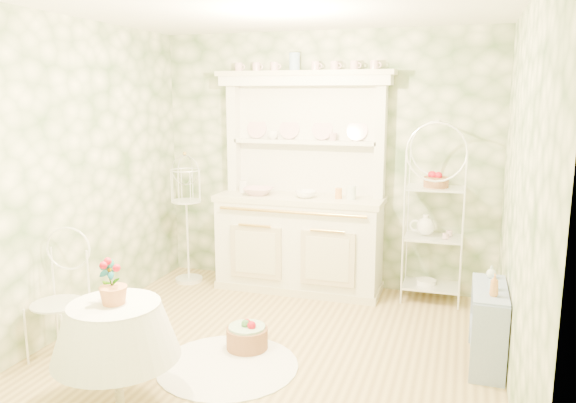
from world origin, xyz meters
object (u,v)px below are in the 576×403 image
(cafe_chair, at_px, (58,306))
(birdcage_stand, at_px, (187,217))
(kitchen_dresser, at_px, (299,183))
(side_shelf, at_px, (488,327))
(floor_basket, at_px, (247,337))
(bakers_rack, at_px, (435,208))
(round_table, at_px, (117,359))

(cafe_chair, xyz_separation_m, birdcage_stand, (0.09, 1.98, 0.31))
(kitchen_dresser, height_order, cafe_chair, kitchen_dresser)
(kitchen_dresser, xyz_separation_m, side_shelf, (1.86, -1.20, -0.85))
(floor_basket, bearing_deg, cafe_chair, -156.23)
(bakers_rack, distance_m, birdcage_stand, 2.63)
(kitchen_dresser, relative_size, bakers_rack, 1.21)
(bakers_rack, bearing_deg, birdcage_stand, -175.72)
(round_table, bearing_deg, birdcage_stand, 107.09)
(round_table, relative_size, birdcage_stand, 0.45)
(birdcage_stand, bearing_deg, round_table, -72.91)
(round_table, height_order, cafe_chair, cafe_chair)
(kitchen_dresser, bearing_deg, bakers_rack, 3.69)
(bakers_rack, distance_m, side_shelf, 1.53)
(kitchen_dresser, xyz_separation_m, cafe_chair, (-1.33, -2.12, -0.72))
(round_table, distance_m, floor_basket, 1.18)
(bakers_rack, xyz_separation_m, birdcage_stand, (-2.61, -0.23, -0.21))
(bakers_rack, bearing_deg, kitchen_dresser, -177.05)
(kitchen_dresser, xyz_separation_m, bakers_rack, (1.37, 0.09, -0.20))
(cafe_chair, bearing_deg, round_table, -44.24)
(kitchen_dresser, relative_size, birdcage_stand, 1.55)
(side_shelf, relative_size, cafe_chair, 0.81)
(side_shelf, xyz_separation_m, cafe_chair, (-3.20, -0.92, 0.13))
(kitchen_dresser, xyz_separation_m, birdcage_stand, (-1.24, -0.14, -0.41))
(side_shelf, relative_size, birdcage_stand, 0.47)
(kitchen_dresser, height_order, side_shelf, kitchen_dresser)
(birdcage_stand, bearing_deg, bakers_rack, 5.02)
(bakers_rack, bearing_deg, cafe_chair, -141.49)
(birdcage_stand, relative_size, floor_basket, 4.46)
(kitchen_dresser, bearing_deg, birdcage_stand, -173.52)
(side_shelf, distance_m, round_table, 2.73)
(cafe_chair, bearing_deg, floor_basket, 7.49)
(round_table, bearing_deg, cafe_chair, 152.04)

